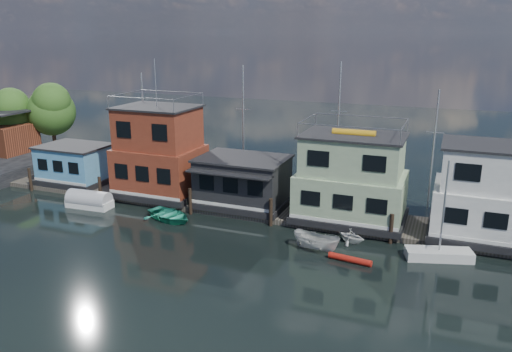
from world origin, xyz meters
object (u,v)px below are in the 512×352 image
at_px(houseboat_red, 159,153).
at_px(motorboat, 316,242).
at_px(houseboat_dark, 243,181).
at_px(dinghy_white, 351,236).
at_px(tarp_runabout, 89,201).
at_px(dinghy_teal, 170,215).
at_px(houseboat_green, 351,180).
at_px(red_kayak, 350,259).
at_px(houseboat_blue, 75,164).
at_px(day_sailer, 439,253).
at_px(houseboat_white, 495,195).

distance_m(houseboat_red, motorboat, 17.38).
distance_m(houseboat_dark, dinghy_white, 10.76).
bearing_deg(tarp_runabout, dinghy_teal, -3.98).
bearing_deg(motorboat, houseboat_green, 2.67).
distance_m(dinghy_white, red_kayak, 3.20).
xyz_separation_m(houseboat_blue, houseboat_red, (9.50, 0.00, 1.90)).
bearing_deg(day_sailer, tarp_runabout, 163.87).
distance_m(red_kayak, day_sailer, 5.94).
relative_size(tarp_runabout, dinghy_teal, 0.94).
relative_size(houseboat_blue, houseboat_green, 0.76).
relative_size(houseboat_blue, motorboat, 1.85).
height_order(houseboat_red, day_sailer, houseboat_red).
xyz_separation_m(tarp_runabout, motorboat, (20.26, -1.42, 0.08)).
height_order(houseboat_white, tarp_runabout, houseboat_white).
height_order(houseboat_blue, day_sailer, day_sailer).
xyz_separation_m(houseboat_white, tarp_runabout, (-31.30, -4.53, -2.94)).
bearing_deg(tarp_runabout, red_kayak, -8.87).
relative_size(houseboat_blue, red_kayak, 2.24).
distance_m(houseboat_white, red_kayak, 11.46).
relative_size(houseboat_green, day_sailer, 1.26).
distance_m(dinghy_white, dinghy_teal, 14.28).
bearing_deg(houseboat_green, tarp_runabout, -167.99).
bearing_deg(dinghy_white, red_kayak, -150.85).
distance_m(houseboat_dark, red_kayak, 12.70).
relative_size(day_sailer, motorboat, 1.93).
xyz_separation_m(houseboat_blue, houseboat_white, (36.50, 0.00, 1.33)).
xyz_separation_m(houseboat_green, houseboat_white, (10.00, -0.00, -0.01)).
bearing_deg(motorboat, houseboat_blue, 89.43).
bearing_deg(tarp_runabout, houseboat_blue, 135.92).
height_order(red_kayak, motorboat, motorboat).
relative_size(houseboat_green, dinghy_teal, 1.97).
distance_m(houseboat_white, motorboat, 12.87).
bearing_deg(red_kayak, houseboat_red, 167.26).
relative_size(houseboat_red, motorboat, 3.43).
bearing_deg(houseboat_blue, houseboat_green, 0.00).
bearing_deg(motorboat, dinghy_white, -28.88).
bearing_deg(dinghy_white, houseboat_white, -48.27).
bearing_deg(dinghy_white, dinghy_teal, 113.09).
bearing_deg(houseboat_red, houseboat_green, 0.00).
height_order(houseboat_blue, dinghy_white, houseboat_blue).
distance_m(houseboat_blue, day_sailer, 33.60).
bearing_deg(red_kayak, houseboat_white, 46.52).
distance_m(houseboat_green, dinghy_teal, 14.47).
bearing_deg(houseboat_green, houseboat_red, -180.00).
distance_m(houseboat_green, motorboat, 6.70).
xyz_separation_m(dinghy_white, red_kayak, (0.54, -3.14, -0.32)).
height_order(houseboat_red, red_kayak, houseboat_red).
relative_size(houseboat_dark, tarp_runabout, 1.85).
relative_size(red_kayak, day_sailer, 0.43).
xyz_separation_m(houseboat_dark, houseboat_green, (9.00, 0.02, 1.13)).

